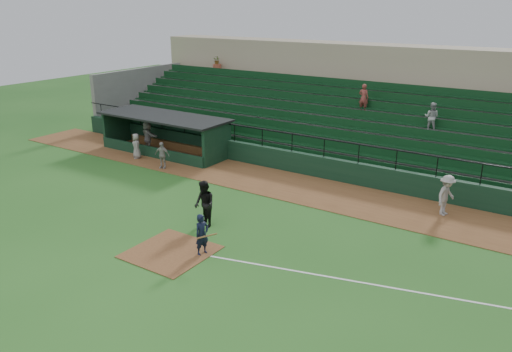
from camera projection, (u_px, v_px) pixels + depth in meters
The scene contains 12 objects.
ground at pixel (188, 242), 20.23m from camera, with size 90.00×90.00×0.00m, color #255C1D.
warning_track at pixel (287, 185), 26.54m from camera, with size 40.00×4.00×0.03m, color brown.
home_plate_dirt at pixel (171, 252), 19.44m from camera, with size 3.00×3.00×0.03m, color brown.
foul_line at pixel (391, 288), 17.01m from camera, with size 18.00×0.09×0.01m, color white.
stadium_structure at pixel (353, 115), 32.46m from camera, with size 38.00×13.08×6.40m.
dugout at pixel (169, 131), 32.42m from camera, with size 8.90×3.20×2.42m.
batter_at_plate at pixel (202, 235), 19.03m from camera, with size 1.06×0.71×1.65m.
umpire at pixel (204, 204), 21.38m from camera, with size 0.99×0.77×2.05m, color black.
runner at pixel (446, 195), 22.51m from camera, with size 1.22×0.70×1.89m, color #A09B96.
dugout_player_a at pixel (162, 155), 29.04m from camera, with size 0.92×0.38×1.57m, color #A29E98.
dugout_player_b at pixel (136, 146), 30.92m from camera, with size 0.76×0.50×1.56m, color gray.
dugout_player_c at pixel (148, 135), 32.66m from camera, with size 1.77×0.56×1.91m, color #A59E9A.
Camera 1 is at (12.37, -13.70, 9.14)m, focal length 35.19 mm.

